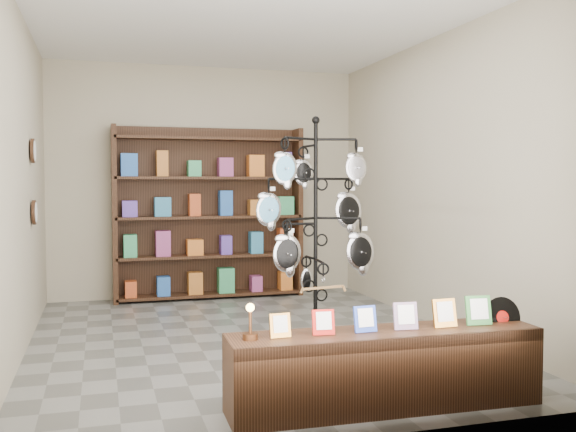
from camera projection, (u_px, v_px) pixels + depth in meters
The scene contains 6 objects.
ground at pixel (250, 339), 6.11m from camera, with size 5.00×5.00×0.00m, color slate.
room_envelope at pixel (249, 144), 6.01m from camera, with size 5.00×5.00×5.00m.
display_tree at pixel (316, 218), 5.46m from camera, with size 1.05×0.91×2.05m.
front_shelf at pixel (385, 369), 4.23m from camera, with size 2.11×0.48×0.74m.
back_shelving at pixel (209, 218), 8.26m from camera, with size 2.42×0.36×2.20m.
wall_clocks at pixel (34, 182), 6.24m from camera, with size 0.03×0.24×0.84m.
Camera 1 is at (-1.35, -5.90, 1.49)m, focal length 40.00 mm.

